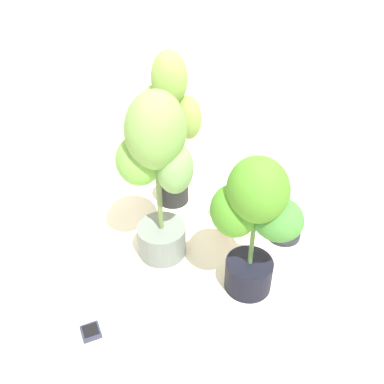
{
  "coord_description": "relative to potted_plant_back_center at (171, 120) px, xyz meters",
  "views": [
    {
      "loc": [
        -0.02,
        -1.55,
        1.69
      ],
      "look_at": [
        0.11,
        0.17,
        0.33
      ],
      "focal_mm": 42.85,
      "sensor_mm": 36.0,
      "label": 1
    }
  ],
  "objects": [
    {
      "name": "potted_plant_front_right",
      "position": [
        0.32,
        -0.68,
        -0.09
      ],
      "size": [
        0.46,
        0.32,
        0.71
      ],
      "color": "black",
      "rests_on": "ground"
    },
    {
      "name": "nutrient_bottle",
      "position": [
        0.29,
        -0.24,
        -0.41
      ],
      "size": [
        0.1,
        0.1,
        0.25
      ],
      "color": "#B5511D",
      "rests_on": "ground"
    },
    {
      "name": "ground_plane",
      "position": [
        -0.03,
        -0.53,
        -0.52
      ],
      "size": [
        8.0,
        8.0,
        0.0
      ],
      "primitive_type": "plane",
      "color": "silver",
      "rests_on": "ground"
    },
    {
      "name": "potted_plant_center",
      "position": [
        -0.08,
        -0.42,
        0.01
      ],
      "size": [
        0.41,
        0.37,
        0.89
      ],
      "color": "slate",
      "rests_on": "ground"
    },
    {
      "name": "potted_plant_back_center",
      "position": [
        0.0,
        0.0,
        0.0
      ],
      "size": [
        0.35,
        0.22,
        0.9
      ],
      "color": "black",
      "rests_on": "ground"
    },
    {
      "name": "hygrometer_box",
      "position": [
        -0.39,
        -0.89,
        -0.51
      ],
      "size": [
        0.1,
        0.1,
        0.03
      ],
      "rotation": [
        0.0,
        0.0,
        0.33
      ],
      "color": "#272C43",
      "rests_on": "ground"
    },
    {
      "name": "floor_fan",
      "position": [
        0.57,
        -0.35,
        -0.33
      ],
      "size": [
        0.25,
        0.25,
        0.31
      ],
      "rotation": [
        0.0,
        0.0,
        0.82
      ],
      "color": "#21252A",
      "rests_on": "ground"
    },
    {
      "name": "mylar_back_wall",
      "position": [
        -0.03,
        0.32,
        0.48
      ],
      "size": [
        3.2,
        0.01,
        2.0
      ],
      "primitive_type": "cube",
      "color": "silver",
      "rests_on": "ground"
    }
  ]
}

